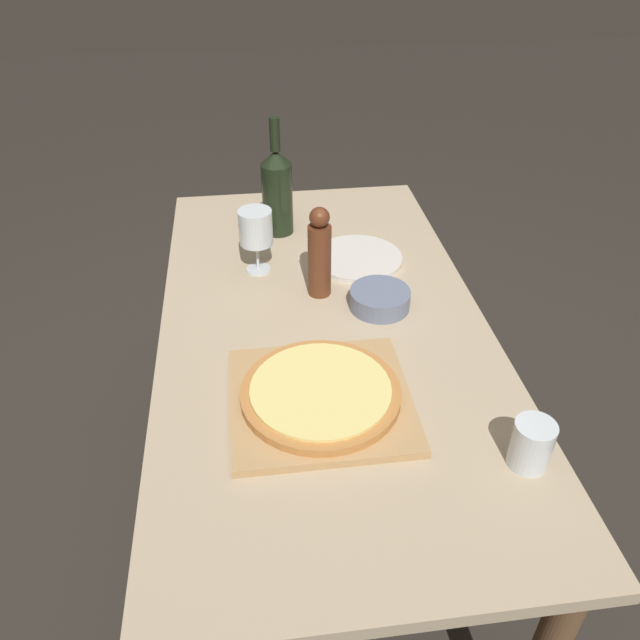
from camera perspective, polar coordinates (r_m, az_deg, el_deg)
The scene contains 10 objects.
ground_plane at distance 1.99m, azimuth 0.28°, elevation -17.88°, with size 12.00×12.00×0.00m, color #2D2823.
dining_table at distance 1.52m, azimuth 0.36°, elevation -3.39°, with size 0.75×1.45×0.75m.
cutting_board at distance 1.24m, azimuth 0.05°, elevation -7.32°, with size 0.35×0.33×0.02m.
pizza at distance 1.22m, azimuth 0.05°, elevation -6.62°, with size 0.31×0.31×0.02m.
wine_bottle at distance 1.78m, azimuth -3.94°, elevation 11.74°, with size 0.09×0.09×0.33m.
pepper_mill at distance 1.49m, azimuth -0.04°, elevation 6.03°, with size 0.06×0.06×0.23m.
wine_glass at distance 1.59m, azimuth -5.90°, elevation 8.31°, with size 0.09×0.09×0.17m.
small_bowl at distance 1.49m, azimuth 5.49°, elevation 1.92°, with size 0.14×0.14×0.05m.
drinking_tumbler at distance 1.16m, azimuth 18.77°, elevation -10.70°, with size 0.07×0.07×0.09m.
dinner_plate at distance 1.68m, azimuth 3.46°, elevation 5.65°, with size 0.24×0.24×0.01m.
Camera 1 is at (-0.16, -1.16, 1.62)m, focal length 35.00 mm.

